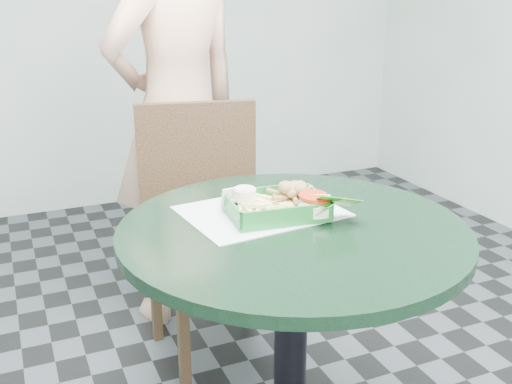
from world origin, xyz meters
name	(u,v)px	position (x,y,z in m)	size (l,w,h in m)	color
cafe_table	(292,295)	(0.00, 0.00, 0.58)	(0.86, 0.86, 0.75)	black
dining_chair	(208,215)	(0.03, 0.73, 0.53)	(0.44, 0.44, 0.93)	black
diner_person	(177,85)	(0.02, 1.04, 0.96)	(0.70, 0.46, 1.92)	tan
placemat	(261,218)	(-0.03, 0.12, 0.75)	(0.39, 0.29, 0.00)	silver
food_basket	(276,217)	(-0.01, 0.07, 0.77)	(0.24, 0.18, 0.05)	#1C722C
crab_sandwich	(292,199)	(0.05, 0.10, 0.80)	(0.12, 0.12, 0.07)	tan
fries_pile	(255,211)	(-0.06, 0.09, 0.79)	(0.12, 0.13, 0.05)	#EFDB90
sauce_ramekin	(244,202)	(-0.08, 0.13, 0.80)	(0.06, 0.06, 0.03)	white
garnish_cup	(320,210)	(0.08, 0.02, 0.79)	(0.13, 0.13, 0.05)	white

